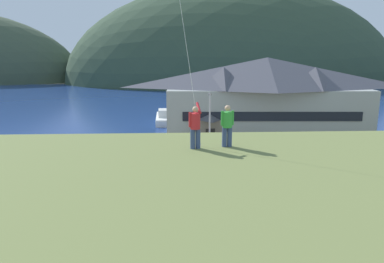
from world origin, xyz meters
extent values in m
plane|color=#66604C|center=(0.00, 0.00, 0.00)|extent=(600.00, 600.00, 0.00)
cube|color=gray|center=(0.00, 5.00, 0.05)|extent=(40.00, 20.00, 0.10)
cube|color=navy|center=(0.00, 60.00, 0.01)|extent=(360.00, 84.00, 0.03)
ellipsoid|color=#42513D|center=(13.99, 111.45, 0.00)|extent=(80.99, 52.11, 70.81)
ellipsoid|color=#334733|center=(20.63, 110.70, 0.00)|extent=(120.52, 69.80, 68.83)
cube|color=#999E99|center=(11.36, 22.15, 3.26)|extent=(25.01, 9.40, 6.52)
cube|color=black|center=(11.17, 17.96, 3.59)|extent=(20.95, 1.01, 1.10)
pyramid|color=#4C4C56|center=(11.36, 22.15, 8.40)|extent=(26.52, 10.29, 3.74)
pyramid|color=#4C4C56|center=(5.75, 20.94, 7.85)|extent=(4.77, 4.77, 2.62)
pyramid|color=#4C4C56|center=(16.84, 20.45, 7.85)|extent=(4.77, 4.77, 2.62)
cube|color=beige|center=(-11.08, 5.25, 1.51)|extent=(6.71, 5.04, 3.01)
pyramid|color=#47474C|center=(-11.08, 5.25, 3.85)|extent=(7.25, 5.54, 1.68)
cube|color=black|center=(-10.99, 2.83, 1.05)|extent=(1.10, 0.10, 2.11)
cube|color=#756B5B|center=(3.67, 20.37, 1.58)|extent=(4.73, 5.24, 3.17)
pyramid|color=#47474C|center=(3.67, 20.37, 4.01)|extent=(5.12, 5.76, 1.69)
cube|color=black|center=(3.93, 17.94, 1.11)|extent=(1.10, 0.18, 2.22)
cube|color=#70604C|center=(1.84, 32.53, 0.35)|extent=(3.20, 10.43, 0.70)
cube|color=silver|center=(-1.85, 33.36, 0.45)|extent=(2.87, 8.37, 0.90)
cube|color=white|center=(-1.85, 33.36, 0.98)|extent=(2.78, 8.11, 0.16)
cube|color=silver|center=(-1.83, 32.74, 1.61)|extent=(1.92, 2.54, 1.10)
cube|color=#23564C|center=(5.39, 34.14, 0.45)|extent=(2.78, 7.61, 0.90)
cube|color=#33665B|center=(5.39, 34.14, 0.98)|extent=(2.69, 7.38, 0.16)
cube|color=silver|center=(5.36, 33.57, 1.61)|extent=(1.79, 2.33, 1.10)
cube|color=#9EA3A8|center=(-11.29, -0.38, 0.82)|extent=(4.30, 2.06, 0.80)
cube|color=gray|center=(-11.44, -0.37, 1.57)|extent=(2.20, 1.73, 0.70)
cube|color=black|center=(-11.44, -0.37, 1.54)|extent=(2.24, 1.76, 0.32)
cylinder|color=black|center=(-9.99, -1.38, 0.42)|extent=(0.65, 0.26, 0.64)
cylinder|color=black|center=(-9.88, 0.45, 0.42)|extent=(0.65, 0.26, 0.64)
cube|color=silver|center=(5.47, 7.14, 0.82)|extent=(4.20, 1.81, 0.80)
cube|color=beige|center=(5.32, 7.14, 1.57)|extent=(2.10, 1.60, 0.70)
cube|color=black|center=(5.32, 7.14, 1.54)|extent=(2.14, 1.63, 0.32)
cylinder|color=black|center=(6.84, 6.22, 0.42)|extent=(0.64, 0.22, 0.64)
cylinder|color=black|center=(6.84, 8.06, 0.42)|extent=(0.64, 0.22, 0.64)
cylinder|color=black|center=(4.11, 6.23, 0.42)|extent=(0.64, 0.22, 0.64)
cylinder|color=black|center=(4.11, 8.06, 0.42)|extent=(0.64, 0.22, 0.64)
cube|color=red|center=(0.31, 5.83, 0.82)|extent=(4.29, 2.03, 0.80)
cube|color=#B11A15|center=(0.46, 5.83, 1.57)|extent=(2.19, 1.72, 0.70)
cube|color=black|center=(0.46, 5.83, 1.54)|extent=(2.23, 1.75, 0.32)
cylinder|color=black|center=(-1.00, 6.83, 0.42)|extent=(0.65, 0.26, 0.64)
cylinder|color=black|center=(-1.10, 4.99, 0.42)|extent=(0.65, 0.26, 0.64)
cylinder|color=black|center=(1.73, 6.67, 0.42)|extent=(0.65, 0.26, 0.64)
cylinder|color=black|center=(1.62, 4.84, 0.42)|extent=(0.65, 0.26, 0.64)
cube|color=#9EA3A8|center=(10.82, 0.50, 0.82)|extent=(4.35, 2.18, 0.80)
cube|color=gray|center=(10.67, 0.49, 1.57)|extent=(2.24, 1.79, 0.70)
cube|color=black|center=(10.67, 0.49, 1.54)|extent=(2.28, 1.82, 0.32)
cylinder|color=black|center=(12.26, -0.29, 0.42)|extent=(0.66, 0.28, 0.64)
cylinder|color=black|center=(12.10, 1.54, 0.42)|extent=(0.66, 0.28, 0.64)
cylinder|color=black|center=(9.55, -0.54, 0.42)|extent=(0.66, 0.28, 0.64)
cylinder|color=black|center=(9.38, 1.29, 0.42)|extent=(0.66, 0.28, 0.64)
cube|color=red|center=(0.85, -0.52, 0.82)|extent=(4.25, 1.93, 0.80)
cube|color=#B11A15|center=(0.70, -0.51, 1.57)|extent=(2.15, 1.66, 0.70)
cube|color=black|center=(0.70, -0.51, 1.54)|extent=(2.19, 1.70, 0.32)
cylinder|color=black|center=(2.18, -1.48, 0.42)|extent=(0.65, 0.24, 0.64)
cylinder|color=black|center=(2.24, 0.36, 0.42)|extent=(0.65, 0.24, 0.64)
cylinder|color=black|center=(-0.55, -1.39, 0.42)|extent=(0.65, 0.24, 0.64)
cylinder|color=black|center=(-0.49, 0.44, 0.42)|extent=(0.65, 0.24, 0.64)
cube|color=silver|center=(11.48, 5.76, 0.82)|extent=(4.35, 2.20, 0.80)
cube|color=beige|center=(11.62, 5.77, 1.57)|extent=(2.25, 1.80, 0.70)
cube|color=black|center=(11.62, 5.77, 1.54)|extent=(2.29, 1.83, 0.32)
cylinder|color=black|center=(10.03, 6.54, 0.42)|extent=(0.66, 0.28, 0.64)
cylinder|color=black|center=(10.21, 4.71, 0.42)|extent=(0.66, 0.28, 0.64)
cylinder|color=black|center=(12.74, 6.80, 0.42)|extent=(0.66, 0.28, 0.64)
cylinder|color=black|center=(12.92, 4.98, 0.42)|extent=(0.66, 0.28, 0.64)
cube|color=#9EA3A8|center=(5.68, 0.04, 0.82)|extent=(4.22, 1.84, 0.80)
cube|color=gray|center=(5.53, 0.04, 1.57)|extent=(2.12, 1.62, 0.70)
cube|color=black|center=(5.53, 0.04, 1.54)|extent=(2.16, 1.65, 0.32)
cylinder|color=black|center=(7.04, -0.89, 0.42)|extent=(0.64, 0.23, 0.64)
cylinder|color=black|center=(7.06, 0.94, 0.42)|extent=(0.64, 0.23, 0.64)
cylinder|color=black|center=(4.31, -0.86, 0.42)|extent=(0.64, 0.23, 0.64)
cylinder|color=black|center=(4.33, 0.97, 0.42)|extent=(0.64, 0.23, 0.64)
cylinder|color=#ADADB2|center=(3.12, 10.50, 3.64)|extent=(0.16, 0.16, 7.07)
cube|color=#4C4C51|center=(3.12, 10.85, 7.07)|extent=(0.24, 0.70, 0.20)
cylinder|color=#384770|center=(0.60, -8.45, 7.52)|extent=(0.20, 0.20, 0.82)
cylinder|color=#384770|center=(0.81, -8.41, 7.52)|extent=(0.20, 0.20, 0.82)
cylinder|color=red|center=(0.70, -8.43, 8.25)|extent=(0.40, 0.40, 0.64)
sphere|color=tan|center=(0.70, -8.43, 8.73)|extent=(0.24, 0.24, 0.24)
cylinder|color=red|center=(0.85, -8.22, 8.75)|extent=(0.21, 0.57, 0.43)
cylinder|color=red|center=(0.49, -8.47, 8.32)|extent=(0.11, 0.11, 0.60)
cylinder|color=#384770|center=(1.93, -8.20, 7.52)|extent=(0.20, 0.20, 0.82)
cylinder|color=#384770|center=(2.15, -8.17, 7.52)|extent=(0.20, 0.20, 0.82)
cylinder|color=green|center=(2.04, -8.18, 8.25)|extent=(0.40, 0.40, 0.64)
sphere|color=tan|center=(2.04, -8.18, 8.73)|extent=(0.24, 0.24, 0.24)
cylinder|color=green|center=(1.82, -8.21, 8.32)|extent=(0.11, 0.11, 0.60)
cylinder|color=green|center=(2.25, -8.15, 8.32)|extent=(0.11, 0.11, 0.60)
camera|label=1|loc=(-0.08, -22.56, 11.00)|focal=33.53mm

